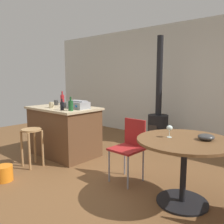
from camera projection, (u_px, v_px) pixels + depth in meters
name	position (u px, v px, depth m)	size (l,w,h in m)	color
ground_plane	(84.00, 173.00, 3.62)	(8.80, 8.80, 0.00)	brown
back_wall	(172.00, 82.00, 5.55)	(8.00, 0.10, 2.70)	beige
kitchen_island	(64.00, 131.00, 4.46)	(1.32, 0.86, 0.91)	brown
wooden_stool	(32.00, 139.00, 3.84)	(0.32, 0.32, 0.63)	#A37A4C
dining_table	(184.00, 154.00, 2.67)	(1.08, 1.08, 0.77)	black
folding_chair_far	(130.00, 145.00, 3.31)	(0.41, 0.41, 0.87)	maroon
wood_stove	(158.00, 120.00, 5.13)	(0.44, 0.45, 2.33)	black
toolbox	(78.00, 105.00, 4.17)	(0.37, 0.26, 0.15)	gray
bottle_0	(71.00, 105.00, 3.90)	(0.08, 0.08, 0.23)	#194C23
bottle_1	(62.00, 99.00, 4.85)	(0.08, 0.08, 0.27)	maroon
bottle_2	(62.00, 106.00, 3.98)	(0.06, 0.06, 0.19)	black
cup_0	(52.00, 105.00, 4.28)	(0.12, 0.09, 0.11)	tan
cup_1	(56.00, 103.00, 4.71)	(0.12, 0.08, 0.10)	#383838
cup_2	(65.00, 105.00, 4.34)	(0.12, 0.08, 0.09)	#383838
wine_glass	(170.00, 128.00, 2.72)	(0.07, 0.07, 0.14)	silver
serving_bowl	(206.00, 137.00, 2.61)	(0.18, 0.18, 0.07)	#383838
plastic_bucket	(4.00, 173.00, 3.33)	(0.24, 0.24, 0.22)	orange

